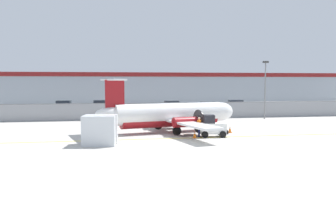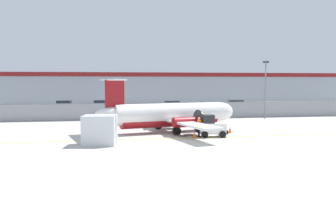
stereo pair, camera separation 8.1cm
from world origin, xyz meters
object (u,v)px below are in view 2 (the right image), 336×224
at_px(cargo_container, 100,130).
at_px(traffic_cone_near_left, 195,134).
at_px(commuter_airplane, 172,115).
at_px(ground_crew_worker, 199,126).
at_px(parked_car_1, 100,105).
at_px(parked_car_4, 208,107).
at_px(apron_light_pole, 265,85).
at_px(parked_car_2, 131,109).
at_px(parked_car_0, 63,106).
at_px(parked_car_5, 235,105).
at_px(parked_car_3, 171,106).
at_px(traffic_cone_near_right, 230,129).
at_px(baggage_tug, 212,127).

height_order(cargo_container, traffic_cone_near_left, cargo_container).
height_order(commuter_airplane, ground_crew_worker, commuter_airplane).
height_order(ground_crew_worker, parked_car_1, same).
relative_size(ground_crew_worker, cargo_container, 0.63).
height_order(parked_car_4, apron_light_pole, apron_light_pole).
distance_m(traffic_cone_near_left, parked_car_2, 21.91).
xyz_separation_m(parked_car_0, parked_car_5, (27.68, -3.37, 0.00)).
bearing_deg(parked_car_1, apron_light_pole, 140.74).
height_order(parked_car_0, parked_car_3, same).
xyz_separation_m(commuter_airplane, parked_car_0, (-12.42, 27.66, -0.71)).
bearing_deg(parked_car_4, traffic_cone_near_right, 80.43).
height_order(commuter_airplane, traffic_cone_near_left, commuter_airplane).
xyz_separation_m(cargo_container, parked_car_2, (4.21, 23.52, -0.21)).
xyz_separation_m(traffic_cone_near_right, parked_car_1, (-11.73, 29.29, 0.58)).
bearing_deg(ground_crew_worker, parked_car_4, -95.76).
distance_m(cargo_container, parked_car_2, 23.89).
bearing_deg(traffic_cone_near_left, traffic_cone_near_right, 32.50).
distance_m(baggage_tug, ground_crew_worker, 1.16).
bearing_deg(traffic_cone_near_left, parked_car_1, 103.64).
bearing_deg(cargo_container, commuter_airplane, 51.97).
bearing_deg(ground_crew_worker, commuter_airplane, -53.16).
xyz_separation_m(commuter_airplane, parked_car_3, (4.34, 23.49, -0.71)).
relative_size(traffic_cone_near_right, parked_car_2, 0.15).
relative_size(commuter_airplane, parked_car_2, 3.76).
bearing_deg(parked_car_2, parked_car_0, 136.07).
distance_m(baggage_tug, parked_car_5, 30.58).
bearing_deg(cargo_container, traffic_cone_near_left, 23.75).
bearing_deg(traffic_cone_near_right, cargo_container, -159.24).
relative_size(parked_car_3, parked_car_5, 0.98).
bearing_deg(apron_light_pole, parked_car_2, 155.23).
bearing_deg(parked_car_2, commuter_airplane, -80.51).
height_order(baggage_tug, parked_car_3, baggage_tug).
bearing_deg(apron_light_pole, baggage_tug, -129.06).
distance_m(ground_crew_worker, parked_car_4, 24.79).
bearing_deg(parked_car_2, parked_car_4, 13.51).
xyz_separation_m(cargo_container, parked_car_5, (21.91, 30.29, -0.21)).
xyz_separation_m(traffic_cone_near_right, parked_car_0, (-17.53, 29.20, 0.58)).
bearing_deg(cargo_container, parked_car_3, 79.49).
bearing_deg(parked_car_2, cargo_container, -98.61).
relative_size(traffic_cone_near_right, apron_light_pole, 0.09).
height_order(traffic_cone_near_right, parked_car_2, parked_car_2).
distance_m(traffic_cone_near_left, parked_car_1, 32.77).
height_order(parked_car_2, parked_car_3, same).
relative_size(parked_car_0, parked_car_4, 1.03).
xyz_separation_m(cargo_container, traffic_cone_near_left, (7.75, 1.91, -0.79)).
xyz_separation_m(parked_car_3, apron_light_pole, (9.50, -13.49, 3.41)).
height_order(baggage_tug, parked_car_2, baggage_tug).
height_order(baggage_tug, parked_car_0, baggage_tug).
distance_m(ground_crew_worker, cargo_container, 8.64).
distance_m(baggage_tug, apron_light_pole, 17.90).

